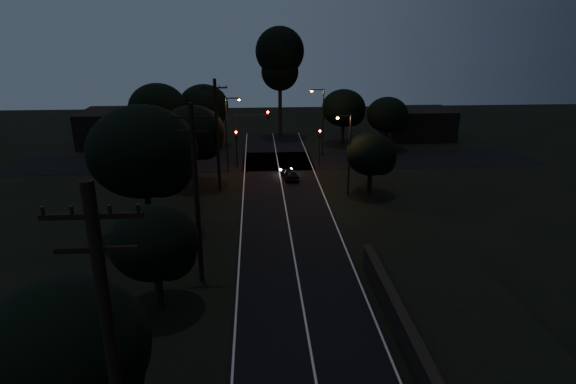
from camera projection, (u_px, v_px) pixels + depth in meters
road_surface at (283, 192)px, 45.60m from camera, size 60.00×70.00×0.03m
utility_pole_mid at (196, 193)px, 28.15m from camera, size 2.20×0.30×11.00m
utility_pole_far at (217, 134)px, 44.24m from camera, size 2.20×0.30×10.50m
tree_left_a at (69, 355)px, 15.97m from camera, size 5.75×5.75×7.27m
tree_left_b at (157, 245)px, 25.72m from camera, size 4.77×4.77×6.06m
tree_left_c at (147, 154)px, 34.12m from camera, size 7.78×7.78×9.83m
tree_left_d at (195, 134)px, 45.99m from camera, size 6.20×6.20×7.86m
tree_far_nw at (205, 107)px, 61.00m from camera, size 6.27×6.27×7.94m
tree_far_w at (159, 109)px, 56.77m from camera, size 6.73×6.73×8.58m
tree_far_ne at (345, 109)px, 62.33m from camera, size 5.67×5.67×7.17m
tree_far_e at (389, 116)px, 59.96m from camera, size 5.17×5.17×6.55m
tree_right_a at (373, 155)px, 43.74m from camera, size 4.57×4.57×5.81m
tall_pine at (280, 58)px, 64.61m from camera, size 6.54×6.54×14.86m
building_left at (122, 127)px, 63.26m from camera, size 10.00×8.00×4.40m
building_right at (417, 123)px, 66.82m from camera, size 9.00×7.00×4.00m
signal_left at (236, 142)px, 52.72m from camera, size 0.28×0.35×4.10m
signal_right at (320, 141)px, 53.31m from camera, size 0.28×0.35×4.10m
signal_mast at (251, 128)px, 52.34m from camera, size 3.70×0.35×6.25m
streetlight_a at (228, 130)px, 50.21m from camera, size 1.66×0.26×8.00m
streetlight_b at (321, 118)px, 56.54m from camera, size 1.66×0.26×8.00m
streetlight_c at (348, 149)px, 43.48m from camera, size 1.46×0.26×7.50m
car at (290, 174)px, 49.25m from camera, size 1.96×3.57×1.15m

